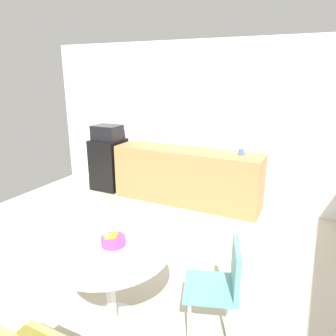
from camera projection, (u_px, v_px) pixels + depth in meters
ground_plane at (99, 302)px, 3.04m from camera, size 6.00×6.00×0.00m
wall_back at (208, 123)px, 5.24m from camera, size 6.00×0.10×2.60m
counter_block at (187, 176)px, 5.28m from camera, size 2.45×0.60×0.90m
mini_fridge at (109, 164)px, 5.94m from camera, size 0.54×0.54×0.93m
microwave at (107, 132)px, 5.77m from camera, size 0.48×0.38×0.26m
round_table at (109, 264)px, 2.62m from camera, size 1.02×1.02×0.74m
chair_teal at (223, 280)px, 2.53m from camera, size 0.53×0.53×0.83m
chair_gray at (87, 224)px, 3.45m from camera, size 0.59×0.59×0.83m
fruit_bowl at (113, 239)px, 2.61m from camera, size 0.20×0.20×0.11m
mug_white at (242, 152)px, 4.83m from camera, size 0.13×0.08×0.09m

